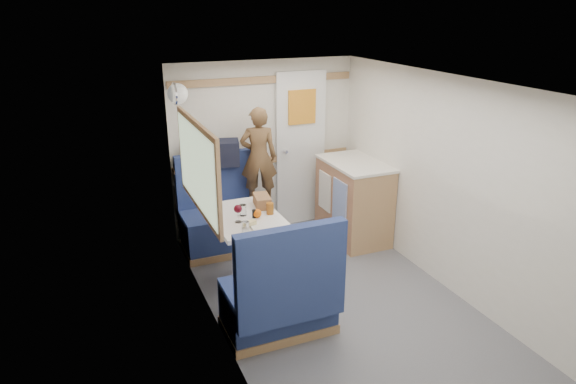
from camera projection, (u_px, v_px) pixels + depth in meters
name	position (u px, v px, depth m)	size (l,w,h in m)	color
floor	(357.00, 324.00, 4.39)	(4.50, 4.50, 0.00)	#515156
ceiling	(370.00, 89.00, 3.70)	(4.50, 4.50, 0.00)	silver
wall_back	(264.00, 147.00, 5.99)	(2.20, 0.02, 2.00)	silver
wall_left	(229.00, 240.00, 3.64)	(0.02, 4.50, 2.00)	silver
wall_right	(473.00, 197.00, 4.44)	(0.02, 4.50, 2.00)	silver
oak_trim_low	(265.00, 160.00, 6.02)	(2.15, 0.02, 0.08)	#9A6545
oak_trim_high	(264.00, 80.00, 5.70)	(2.15, 0.02, 0.08)	#9A6545
side_window	(197.00, 167.00, 4.43)	(0.04, 1.30, 0.72)	#909F87
rear_door	(301.00, 146.00, 6.13)	(0.62, 0.12, 1.86)	white
dinette_table	(246.00, 231.00, 4.82)	(0.62, 0.92, 0.72)	white
bench_far	(222.00, 223.00, 5.66)	(0.90, 0.59, 1.05)	navy
bench_near	(281.00, 302.00, 4.16)	(0.90, 0.59, 1.05)	navy
ledge	(214.00, 166.00, 5.68)	(0.90, 0.14, 0.04)	#9A6545
dome_light	(178.00, 94.00, 5.01)	(0.20, 0.20, 0.20)	white
galley_counter	(353.00, 200.00, 5.86)	(0.57, 0.92, 0.92)	#9A6545
person	(259.00, 157.00, 5.60)	(0.40, 0.26, 1.11)	brown
duffel_bag	(213.00, 153.00, 5.63)	(0.56, 0.27, 0.27)	black
tray	(264.00, 225.00, 4.56)	(0.25, 0.33, 0.02)	white
orange_fruit	(257.00, 213.00, 4.68)	(0.08, 0.08, 0.08)	#DA5F09
cheese_block	(250.00, 223.00, 4.53)	(0.10, 0.06, 0.03)	#E4CA84
wine_glass	(238.00, 210.00, 4.59)	(0.08, 0.08, 0.17)	white
tumbler_left	(245.00, 228.00, 4.39)	(0.07, 0.07, 0.11)	white
tumbler_right	(243.00, 210.00, 4.76)	(0.07, 0.07, 0.11)	white
beer_glass	(270.00, 209.00, 4.79)	(0.07, 0.07, 0.11)	#935215
pepper_grinder	(254.00, 215.00, 4.67)	(0.04, 0.04, 0.10)	black
bread_loaf	(262.00, 201.00, 4.98)	(0.14, 0.26, 0.11)	olive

